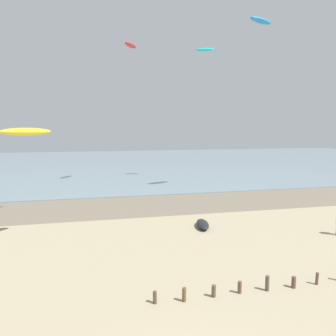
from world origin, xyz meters
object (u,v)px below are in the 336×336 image
(kite_aloft_3, at_px, (205,49))
(grounded_kite, at_px, (203,224))
(kite_aloft_5, at_px, (130,45))
(kite_aloft_2, at_px, (26,132))
(kite_aloft_1, at_px, (261,21))

(kite_aloft_3, bearing_deg, grounded_kite, 93.60)
(kite_aloft_5, bearing_deg, kite_aloft_2, 4.41)
(grounded_kite, distance_m, kite_aloft_1, 24.45)
(kite_aloft_2, xyz_separation_m, kite_aloft_5, (9.19, 20.94, 10.65))
(kite_aloft_1, height_order, kite_aloft_5, kite_aloft_1)
(kite_aloft_1, bearing_deg, kite_aloft_3, 79.88)
(kite_aloft_2, bearing_deg, kite_aloft_1, 7.30)
(grounded_kite, bearing_deg, kite_aloft_5, -160.27)
(kite_aloft_1, bearing_deg, grounded_kite, -158.69)
(kite_aloft_2, bearing_deg, kite_aloft_3, 27.59)
(kite_aloft_2, bearing_deg, kite_aloft_5, 45.30)
(kite_aloft_1, bearing_deg, kite_aloft_5, 120.56)
(grounded_kite, xyz_separation_m, kite_aloft_5, (-3.07, 20.03, 17.82))
(kite_aloft_5, bearing_deg, grounded_kite, 36.83)
(kite_aloft_2, xyz_separation_m, kite_aloft_3, (19.66, 22.29, 10.95))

